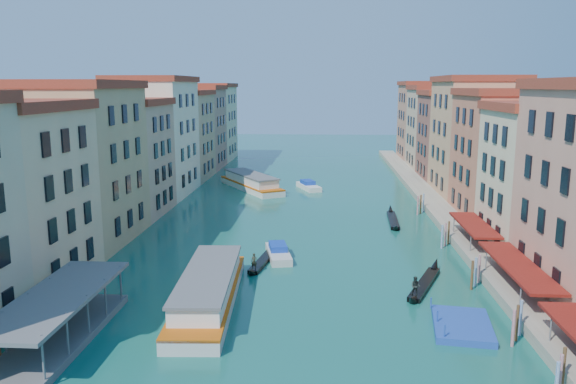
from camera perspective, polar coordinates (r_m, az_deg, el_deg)
name	(u,v)px	position (r m, az deg, el deg)	size (l,w,h in m)	color
left_bank_palazzos	(144,144)	(97.31, -14.45, 4.73)	(12.80, 128.40, 21.00)	#CBB68F
right_bank_palazzos	(484,146)	(96.34, 19.28, 4.44)	(12.80, 128.40, 21.00)	#B15949
quay	(431,201)	(95.89, 14.33, -0.92)	(4.00, 140.00, 1.00)	gray
restaurant_awnings	(520,267)	(55.89, 22.48, -7.08)	(3.20, 44.55, 3.12)	maroon
vaporetto_stop	(59,322)	(47.68, -22.20, -12.10)	(5.40, 16.40, 3.65)	slate
mooring_poles_right	(468,265)	(60.80, 17.85, -7.03)	(1.44, 54.24, 3.20)	#51361B
mooring_poles_left	(28,323)	(48.84, -24.89, -11.94)	(0.24, 8.24, 3.20)	#51361B
vaporetto_near	(209,289)	(51.53, -8.07, -9.76)	(5.77, 20.53, 3.02)	silver
vaporetto_far	(251,182)	(106.63, -3.78, 1.00)	(14.22, 19.38, 2.96)	white
gondola_fore	(264,259)	(62.91, -2.49, -6.77)	(2.77, 11.77, 2.35)	black
gondola_right	(424,282)	(56.85, 13.65, -8.92)	(5.56, 12.03, 2.51)	black
gondola_far	(393,219)	(82.61, 10.59, -2.70)	(1.68, 13.04, 1.85)	black
motorboat_mid	(278,252)	(64.48, -0.99, -6.14)	(3.69, 7.56, 1.50)	silver
motorboat_far	(308,186)	(106.68, 2.09, 0.64)	(5.14, 8.18, 1.62)	white
blue_dock	(462,325)	(48.60, 17.28, -12.82)	(5.32, 7.24, 0.56)	#204AAC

